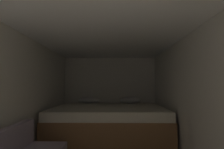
# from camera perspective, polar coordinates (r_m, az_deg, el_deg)

# --- Properties ---
(wall_back) EXTENTS (2.77, 0.05, 2.07)m
(wall_back) POSITION_cam_1_polar(r_m,az_deg,el_deg) (5.43, -0.66, -5.67)
(wall_back) COLOR silver
(wall_back) RESTS_ON ground
(wall_left) EXTENTS (0.05, 5.59, 2.07)m
(wall_left) POSITION_cam_1_polar(r_m,az_deg,el_deg) (3.02, -29.26, -6.92)
(wall_left) COLOR silver
(wall_left) RESTS_ON ground
(wall_right) EXTENTS (0.05, 5.59, 2.07)m
(wall_right) POSITION_cam_1_polar(r_m,az_deg,el_deg) (2.88, 25.97, -7.20)
(wall_right) COLOR silver
(wall_right) RESTS_ON ground
(ceiling_slab) EXTENTS (2.77, 5.59, 0.05)m
(ceiling_slab) POSITION_cam_1_polar(r_m,az_deg,el_deg) (2.75, -2.27, 14.63)
(ceiling_slab) COLOR white
(ceiling_slab) RESTS_ON wall_left
(bed) EXTENTS (2.55, 1.98, 0.93)m
(bed) POSITION_cam_1_polar(r_m,az_deg,el_deg) (4.46, -1.04, -14.60)
(bed) COLOR brown
(bed) RESTS_ON ground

